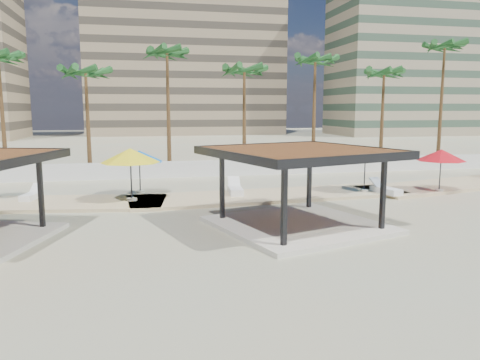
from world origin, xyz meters
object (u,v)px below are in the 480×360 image
object	(u,v)px
umbrella_c	(441,155)
pavilion_central	(299,181)
lounger_a	(32,195)
lounger_c	(385,190)
lounger_b	(235,190)

from	to	relation	value
umbrella_c	pavilion_central	bearing A→B (deg)	-151.99
lounger_a	lounger_c	size ratio (longest dim) A/B	0.89
umbrella_c	lounger_a	bearing A→B (deg)	173.61
lounger_b	lounger_c	world-z (taller)	lounger_b
lounger_b	umbrella_c	bearing A→B (deg)	-93.32
pavilion_central	lounger_c	xyz separation A→B (m)	(7.33, 5.79, -1.65)
umbrella_c	lounger_c	bearing A→B (deg)	179.21
umbrella_c	lounger_b	world-z (taller)	umbrella_c
pavilion_central	lounger_c	world-z (taller)	pavilion_central
lounger_a	lounger_b	xyz separation A→B (m)	(11.18, -0.77, 0.03)
pavilion_central	lounger_c	size ratio (longest dim) A/B	3.71
pavilion_central	umbrella_c	xyz separation A→B (m)	(10.80, 5.75, 0.30)
lounger_b	pavilion_central	bearing A→B (deg)	-165.61
pavilion_central	lounger_b	distance (m)	7.84
pavilion_central	lounger_c	bearing A→B (deg)	21.21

